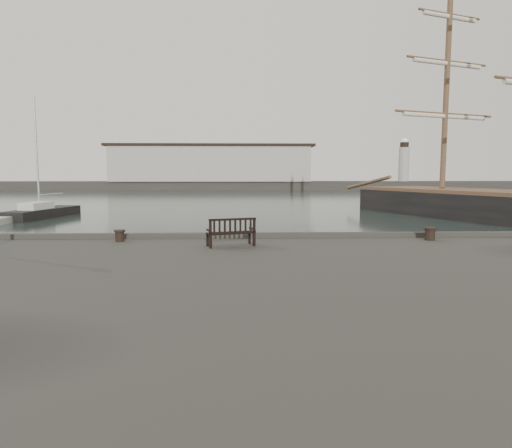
{
  "coord_description": "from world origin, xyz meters",
  "views": [
    {
      "loc": [
        -1.03,
        -16.48,
        3.88
      ],
      "look_at": [
        -0.49,
        -0.5,
        2.1
      ],
      "focal_mm": 32.0,
      "sensor_mm": 36.0,
      "label": 1
    }
  ],
  "objects_px": {
    "bollard_right": "(430,234)",
    "yacht_d": "(43,215)",
    "bench": "(231,237)",
    "bollard_left": "(120,236)"
  },
  "relations": [
    {
      "from": "bollard_right",
      "to": "yacht_d",
      "type": "distance_m",
      "value": 34.75
    },
    {
      "from": "bench",
      "to": "bollard_left",
      "type": "xyz_separation_m",
      "value": [
        -3.83,
        1.15,
        -0.08
      ]
    },
    {
      "from": "bench",
      "to": "bollard_right",
      "type": "xyz_separation_m",
      "value": [
        6.91,
        1.09,
        -0.06
      ]
    },
    {
      "from": "bench",
      "to": "bollard_right",
      "type": "distance_m",
      "value": 6.99
    },
    {
      "from": "bollard_left",
      "to": "bollard_right",
      "type": "bearing_deg",
      "value": -0.34
    },
    {
      "from": "bollard_left",
      "to": "bollard_right",
      "type": "relative_size",
      "value": 0.87
    },
    {
      "from": "bench",
      "to": "yacht_d",
      "type": "bearing_deg",
      "value": 105.69
    },
    {
      "from": "bollard_right",
      "to": "yacht_d",
      "type": "bearing_deg",
      "value": 133.77
    },
    {
      "from": "bollard_right",
      "to": "bollard_left",
      "type": "bearing_deg",
      "value": 179.66
    },
    {
      "from": "bollard_left",
      "to": "bench",
      "type": "bearing_deg",
      "value": -16.73
    }
  ]
}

